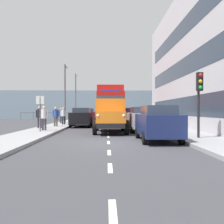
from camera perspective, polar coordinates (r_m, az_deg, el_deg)
ground_plane at (r=21.55m, az=-0.98°, el=-3.61°), size 80.00×80.00×0.00m
sidewalk_left at (r=22.04m, az=10.96°, el=-3.33°), size 2.46×39.78×0.15m
sidewalk_right at (r=22.01m, az=-12.94°, el=-3.34°), size 2.46×39.78×0.15m
road_centreline_markings at (r=20.58m, az=-0.97°, el=-3.78°), size 0.12×35.01×0.01m
sea_horizon at (r=44.40m, az=-1.10°, el=1.66°), size 80.00×0.80×5.00m
seawall_railing at (r=40.79m, az=-1.09°, el=-0.45°), size 28.08×0.08×1.20m
truck_vintage_orange at (r=16.62m, az=-0.40°, el=-0.72°), size 2.17×5.64×2.43m
lorry_cargo_red at (r=24.89m, az=-0.42°, el=1.71°), size 2.58×8.20×3.87m
car_navy_kerbside_near at (r=12.36m, az=10.28°, el=-2.41°), size 1.79×4.01×1.72m
car_silver_kerbside_1 at (r=17.96m, az=6.67°, el=-1.54°), size 1.78×4.57×1.72m
car_white_kerbside_2 at (r=23.79m, az=4.73°, el=-1.07°), size 1.80×4.52×1.72m
car_black_oppositeside_0 at (r=23.05m, az=-6.91°, el=-1.12°), size 1.85×4.60×1.72m
car_maroon_oppositeside_1 at (r=29.18m, az=-5.71°, el=-0.81°), size 1.94×4.29×1.72m
pedestrian_couple_a at (r=17.46m, az=-15.22°, el=-0.87°), size 0.53×0.34×1.65m
pedestrian_by_lamp at (r=19.76m, az=-16.20°, el=-0.73°), size 0.53×0.34×1.65m
pedestrian_strolling at (r=21.57m, az=-12.70°, el=-0.68°), size 0.53×0.34×1.63m
pedestrian_with_bag at (r=24.37m, az=-11.01°, el=-0.57°), size 0.53×0.34×1.62m
pedestrian_in_dark_coat at (r=27.33m, az=-11.51°, el=-0.49°), size 0.53×0.34×1.61m
traffic_light_near at (r=13.03m, az=19.25°, el=4.66°), size 0.28×0.41×3.20m
lamp_post_promenade at (r=26.67m, az=-10.61°, el=5.40°), size 0.32×1.14×6.15m
lamp_post_far at (r=36.22m, az=-8.25°, el=4.46°), size 0.32×1.14×6.62m
street_sign at (r=16.35m, az=-16.04°, el=1.02°), size 0.50×0.07×2.25m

